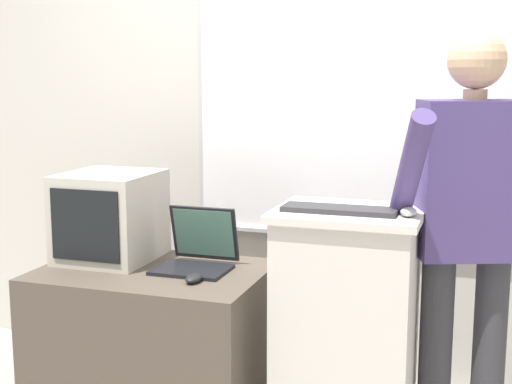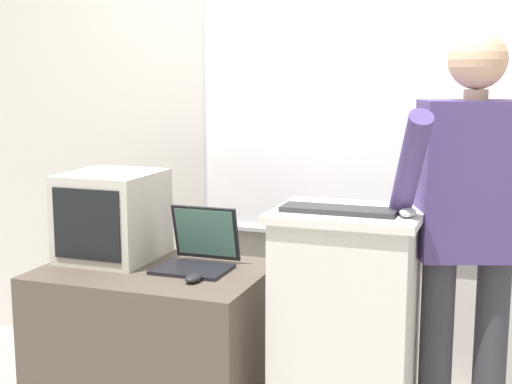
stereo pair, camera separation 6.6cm
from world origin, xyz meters
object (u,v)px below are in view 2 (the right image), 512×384
at_px(lectern_podium, 345,334).
at_px(computer_mouse_by_laptop, 193,278).
at_px(side_desk, 156,345).
at_px(crt_monitor, 113,216).
at_px(computer_mouse_by_keyboard, 408,212).
at_px(laptop, 199,251).
at_px(wireless_keyboard, 339,210).
at_px(person_presenter, 470,218).

bearing_deg(lectern_podium, computer_mouse_by_laptop, -167.65).
bearing_deg(side_desk, lectern_podium, 0.25).
bearing_deg(crt_monitor, computer_mouse_by_keyboard, -6.54).
height_order(side_desk, laptop, laptop).
relative_size(laptop, computer_mouse_by_keyboard, 3.09).
xyz_separation_m(lectern_podium, wireless_keyboard, (-0.02, -0.06, 0.51)).
bearing_deg(computer_mouse_by_laptop, crt_monitor, 155.63).
height_order(side_desk, person_presenter, person_presenter).
bearing_deg(computer_mouse_by_keyboard, lectern_podium, 166.42).
relative_size(wireless_keyboard, crt_monitor, 1.01).
bearing_deg(laptop, lectern_podium, -7.38).
xyz_separation_m(side_desk, computer_mouse_by_laptop, (0.25, -0.13, 0.36)).
xyz_separation_m(lectern_podium, computer_mouse_by_laptop, (-0.60, -0.13, 0.21)).
bearing_deg(side_desk, crt_monitor, 158.61).
distance_m(laptop, crt_monitor, 0.45).
bearing_deg(computer_mouse_by_laptop, laptop, 108.44).
height_order(side_desk, crt_monitor, crt_monitor).
bearing_deg(wireless_keyboard, computer_mouse_by_keyboard, 0.54).
relative_size(side_desk, laptop, 3.11).
distance_m(person_presenter, computer_mouse_by_laptop, 1.11).
distance_m(side_desk, wireless_keyboard, 1.06).
distance_m(side_desk, computer_mouse_by_keyboard, 1.27).
bearing_deg(wireless_keyboard, crt_monitor, 171.79).
bearing_deg(lectern_podium, wireless_keyboard, -111.28).
distance_m(lectern_podium, person_presenter, 0.66).
bearing_deg(side_desk, computer_mouse_by_keyboard, -2.81).
bearing_deg(computer_mouse_by_laptop, lectern_podium, 12.35).
relative_size(person_presenter, computer_mouse_by_keyboard, 16.81).
relative_size(lectern_podium, crt_monitor, 2.33).
height_order(wireless_keyboard, computer_mouse_by_keyboard, computer_mouse_by_keyboard).
bearing_deg(computer_mouse_by_laptop, wireless_keyboard, 7.13).
relative_size(lectern_podium, person_presenter, 0.60).
bearing_deg(crt_monitor, person_presenter, 2.28).
relative_size(person_presenter, laptop, 5.45).
xyz_separation_m(person_presenter, wireless_keyboard, (-0.46, -0.22, 0.04)).
xyz_separation_m(computer_mouse_by_laptop, crt_monitor, (-0.50, 0.23, 0.18)).
relative_size(wireless_keyboard, computer_mouse_by_keyboard, 4.35).
distance_m(side_desk, computer_mouse_by_laptop, 0.46).
distance_m(person_presenter, laptop, 1.13).
bearing_deg(side_desk, wireless_keyboard, -3.85).
relative_size(side_desk, crt_monitor, 2.23).
bearing_deg(laptop, crt_monitor, 178.73).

